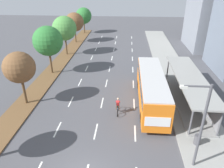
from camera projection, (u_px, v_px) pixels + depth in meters
The scene contains 15 objects.
median_strip at pixel (56, 67), 32.49m from camera, with size 2.60×52.00×0.12m, color brown.
sidewalk_right at pixel (172, 70), 31.32m from camera, with size 4.50×52.00×0.15m, color gray.
lane_divider_left at pixel (84, 75), 29.96m from camera, with size 0.14×45.99×0.01m.
lane_divider_center at pixel (108, 76), 29.73m from camera, with size 0.14×45.99×0.01m.
lane_divider_right at pixel (133, 76), 29.50m from camera, with size 0.14×45.99×0.01m.
bus_shelter at pixel (191, 86), 22.65m from camera, with size 2.90×12.82×2.86m.
bus at pixel (152, 86), 22.22m from camera, with size 2.54×11.29×3.37m.
cyclist at pixel (118, 106), 21.09m from camera, with size 0.46×1.82×1.71m.
median_tree_second at pixel (19, 68), 21.18m from camera, with size 3.21×3.21×5.73m.
median_tree_third at pixel (48, 41), 28.37m from camera, with size 4.02×4.02×6.61m.
median_tree_fourth at pixel (64, 28), 35.80m from camera, with size 4.10×4.10×6.62m.
median_tree_fifth at pixel (74, 22), 43.43m from camera, with size 3.84×3.84×6.04m.
median_tree_farthest at pixel (84, 16), 50.83m from camera, with size 3.82×3.82×6.04m.
streetlight at pixel (200, 123), 13.63m from camera, with size 1.91×0.24×6.50m.
trash_bin at pixel (197, 140), 17.04m from camera, with size 0.52×0.52×0.85m, color #4C4C51.
Camera 1 is at (2.56, -9.53, 12.20)m, focal length 33.88 mm.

